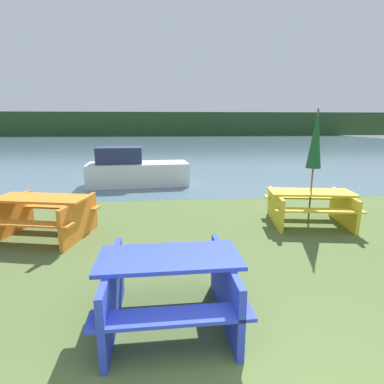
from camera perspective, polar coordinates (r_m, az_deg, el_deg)
name	(u,v)px	position (r m, az deg, el deg)	size (l,w,h in m)	color
water	(174,143)	(33.42, -3.49, 9.28)	(60.00, 50.00, 0.00)	slate
far_treeline	(171,124)	(53.35, -3.96, 12.81)	(80.00, 1.60, 4.00)	#284723
picnic_table_blue	(170,283)	(3.40, -4.24, -16.93)	(1.55, 1.43, 0.79)	blue
picnic_table_orange	(43,213)	(6.41, -26.51, -3.61)	(1.98, 1.70, 0.79)	orange
picnic_table_yellow	(310,204)	(7.00, 21.51, -2.08)	(1.92, 1.61, 0.72)	yellow
umbrella_darkgreen	(316,140)	(6.80, 22.48, 9.19)	(0.30, 0.30, 2.44)	brown
boat	(135,171)	(10.80, -10.78, 4.03)	(3.57, 1.61, 1.35)	silver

